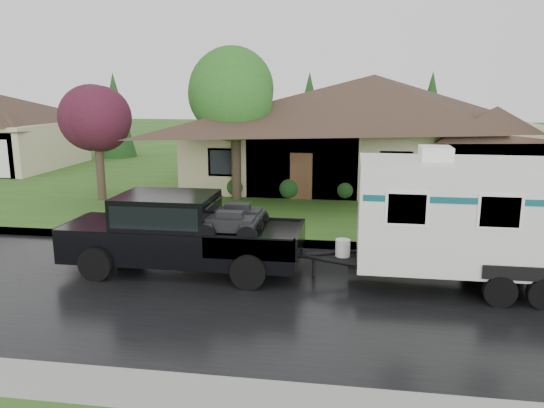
{
  "coord_description": "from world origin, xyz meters",
  "views": [
    {
      "loc": [
        1.03,
        -14.43,
        5.11
      ],
      "look_at": [
        -1.49,
        2.0,
        1.44
      ],
      "focal_mm": 35.0,
      "sensor_mm": 36.0,
      "label": 1
    }
  ],
  "objects": [
    {
      "name": "ground",
      "position": [
        0.0,
        0.0,
        0.0
      ],
      "size": [
        140.0,
        140.0,
        0.0
      ],
      "primitive_type": "plane",
      "color": "#2C541A",
      "rests_on": "ground"
    },
    {
      "name": "road",
      "position": [
        0.0,
        -2.0,
        0.01
      ],
      "size": [
        140.0,
        8.0,
        0.01
      ],
      "primitive_type": "cube",
      "color": "black",
      "rests_on": "ground"
    },
    {
      "name": "curb",
      "position": [
        0.0,
        2.25,
        0.07
      ],
      "size": [
        140.0,
        0.5,
        0.15
      ],
      "primitive_type": "cube",
      "color": "gray",
      "rests_on": "ground"
    },
    {
      "name": "lawn",
      "position": [
        0.0,
        15.0,
        0.07
      ],
      "size": [
        140.0,
        26.0,
        0.15
      ],
      "primitive_type": "cube",
      "color": "#2C541A",
      "rests_on": "ground"
    },
    {
      "name": "house_main",
      "position": [
        2.29,
        13.84,
        3.59
      ],
      "size": [
        19.44,
        10.8,
        6.9
      ],
      "color": "tan",
      "rests_on": "lawn"
    },
    {
      "name": "tree_left_green",
      "position": [
        -4.14,
        8.66,
        4.69
      ],
      "size": [
        3.96,
        3.96,
        6.55
      ],
      "color": "#382B1E",
      "rests_on": "lawn"
    },
    {
      "name": "tree_red",
      "position": [
        -10.12,
        7.58,
        3.7
      ],
      "size": [
        3.09,
        3.09,
        5.12
      ],
      "color": "#382B1E",
      "rests_on": "lawn"
    },
    {
      "name": "shrub_row",
      "position": [
        2.0,
        9.3,
        0.65
      ],
      "size": [
        13.6,
        1.0,
        1.0
      ],
      "color": "#143814",
      "rests_on": "lawn"
    },
    {
      "name": "pickup_truck",
      "position": [
        -3.74,
        -0.63,
        1.18
      ],
      "size": [
        6.6,
        2.51,
        2.2
      ],
      "color": "black",
      "rests_on": "ground"
    },
    {
      "name": "travel_trailer",
      "position": [
        5.08,
        -0.63,
        1.94
      ],
      "size": [
        8.14,
        2.86,
        3.65
      ],
      "color": "silver",
      "rests_on": "ground"
    }
  ]
}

